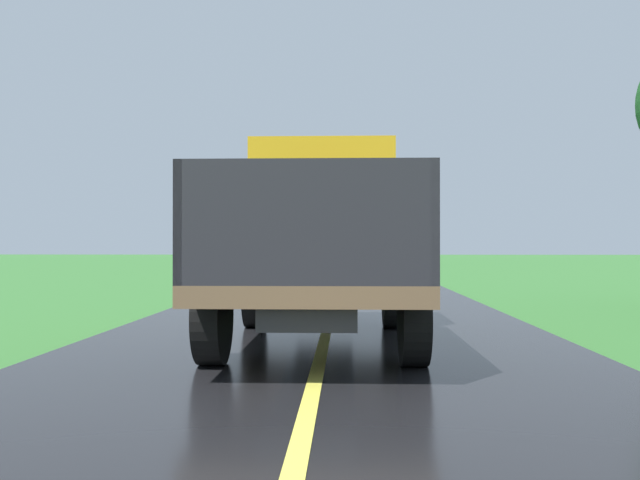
% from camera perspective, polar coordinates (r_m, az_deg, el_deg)
% --- Properties ---
extents(banana_truck_near, '(2.38, 5.82, 2.80)m').
position_cam_1_polar(banana_truck_near, '(9.79, 0.10, 0.32)').
color(banana_truck_near, '#2D2D30').
rests_on(banana_truck_near, road_surface).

